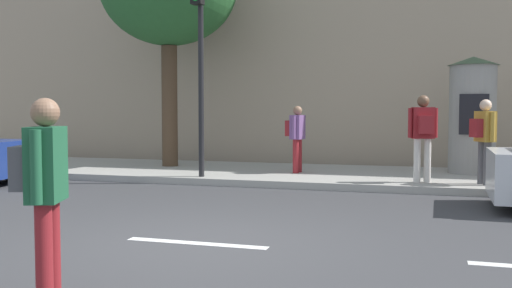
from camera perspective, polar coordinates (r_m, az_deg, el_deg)
name	(u,v)px	position (r m, az deg, el deg)	size (l,w,h in m)	color
ground_plane	(196,243)	(7.22, -5.84, -9.63)	(80.00, 80.00, 0.00)	#38383A
sidewalk_curb	(312,175)	(13.84, 5.44, -3.03)	(36.00, 4.00, 0.15)	#9E9B93
lane_markings	(196,243)	(7.22, -5.84, -9.59)	(25.80, 0.16, 0.01)	silver
traffic_light	(199,39)	(12.77, -5.59, 10.18)	(0.24, 0.45, 4.45)	black
poster_column	(472,114)	(14.30, 20.36, 2.73)	(1.14, 1.14, 2.68)	gray
pedestrian_tallest	(44,182)	(5.11, -19.98, -3.54)	(0.47, 0.57, 1.72)	maroon
pedestrian_in_red_top	(484,134)	(12.20, 21.35, 0.91)	(0.50, 0.55, 1.67)	#4C4C51
pedestrian_in_dark_shirt	(423,130)	(12.17, 15.99, 1.28)	(0.57, 0.47, 1.76)	silver
pedestrian_near_pole	(297,133)	(13.57, 3.98, 1.08)	(0.41, 0.65, 1.55)	maroon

